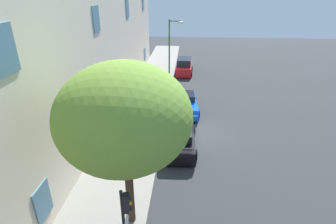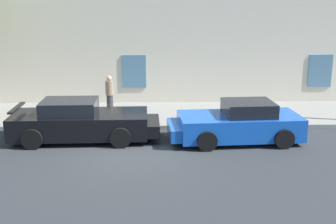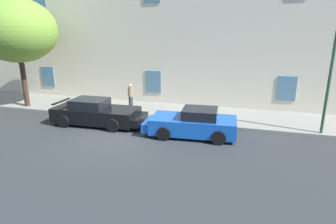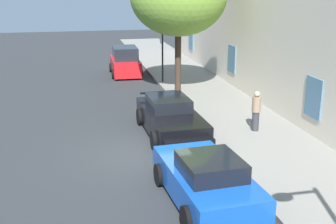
% 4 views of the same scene
% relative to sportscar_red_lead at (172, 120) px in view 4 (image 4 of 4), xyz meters
% --- Properties ---
extents(ground_plane, '(80.00, 80.00, 0.00)m').
position_rel_sportscar_red_lead_xyz_m(ground_plane, '(1.44, -1.16, -0.62)').
color(ground_plane, '#2B2D30').
extents(sidewalk, '(60.00, 3.93, 0.14)m').
position_rel_sportscar_red_lead_xyz_m(sidewalk, '(1.44, 3.12, -0.55)').
color(sidewalk, gray).
rests_on(sidewalk, ground).
extents(sportscar_red_lead, '(5.10, 2.19, 1.41)m').
position_rel_sportscar_red_lead_xyz_m(sportscar_red_lead, '(0.00, 0.00, 0.00)').
color(sportscar_red_lead, black).
rests_on(sportscar_red_lead, ground).
extents(sportscar_yellow_flank, '(4.59, 2.31, 1.39)m').
position_rel_sportscar_red_lead_xyz_m(sportscar_yellow_flank, '(5.16, -0.28, -0.02)').
color(sportscar_yellow_flank, '#144CB2').
rests_on(sportscar_yellow_flank, ground).
extents(hatchback_distant, '(3.63, 1.94, 1.79)m').
position_rel_sportscar_red_lead_xyz_m(hatchback_distant, '(-11.79, -0.34, 0.18)').
color(hatchback_distant, red).
rests_on(hatchback_distant, ground).
extents(traffic_light, '(0.44, 0.36, 3.61)m').
position_rel_sportscar_red_lead_xyz_m(traffic_light, '(-8.74, 1.37, 1.98)').
color(traffic_light, black).
rests_on(traffic_light, sidewalk).
extents(pedestrian_admiring, '(0.44, 0.44, 1.58)m').
position_rel_sportscar_red_lead_xyz_m(pedestrian_admiring, '(0.50, 3.23, 0.33)').
color(pedestrian_admiring, '#333338').
rests_on(pedestrian_admiring, sidewalk).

